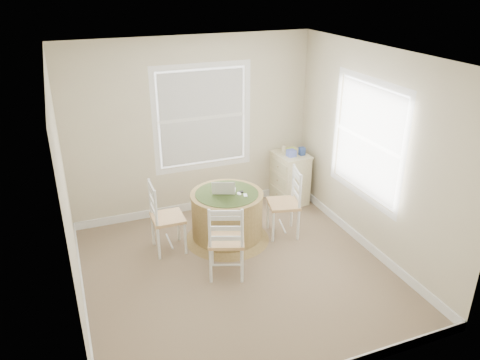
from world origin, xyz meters
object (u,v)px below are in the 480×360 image
round_table (227,214)px  chair_right (283,203)px  chair_left (168,217)px  laptop (224,190)px  chair_near (226,240)px  corner_chest (290,177)px

round_table → chair_right: 0.78m
chair_left → laptop: bearing=-88.5°
round_table → chair_right: size_ratio=1.21×
chair_near → chair_right: 1.21m
chair_left → chair_right: 1.57m
chair_left → chair_right: (1.56, -0.19, 0.00)m
chair_near → laptop: (0.26, 0.80, 0.24)m
round_table → laptop: 0.34m
chair_left → chair_right: size_ratio=1.00×
laptop → corner_chest: 1.55m
chair_left → corner_chest: chair_left is taller
round_table → chair_left: bearing=-168.0°
chair_near → chair_right: bearing=-129.3°
laptop → corner_chest: laptop is taller
round_table → chair_near: bearing=-96.3°
laptop → chair_left: bearing=24.2°
round_table → chair_left: size_ratio=1.21×
chair_right → corner_chest: size_ratio=1.18×
corner_chest → chair_left: bearing=-165.7°
chair_left → chair_near: (0.52, -0.79, 0.00)m
chair_near → corner_chest: bearing=-116.0°
round_table → corner_chest: 1.51m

